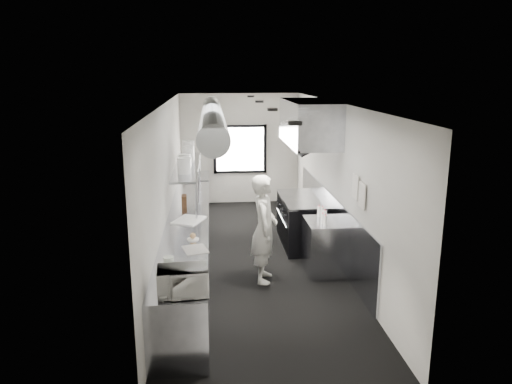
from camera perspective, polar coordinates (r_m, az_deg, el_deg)
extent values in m
cube|color=black|center=(8.99, -0.28, -7.78)|extent=(3.00, 8.00, 0.01)
cube|color=silver|center=(8.37, -0.30, 10.33)|extent=(3.00, 8.00, 0.01)
cube|color=beige|center=(12.49, -1.89, 5.05)|extent=(3.00, 0.02, 2.80)
cube|color=beige|center=(4.78, 3.94, -9.82)|extent=(3.00, 0.02, 2.80)
cube|color=beige|center=(8.57, -10.33, 0.73)|extent=(0.02, 8.00, 2.80)
cube|color=beige|center=(8.82, 9.46, 1.14)|extent=(0.02, 8.00, 2.80)
cube|color=#9A9EA8|center=(9.32, 8.68, -3.56)|extent=(0.03, 5.50, 1.10)
cylinder|color=gray|center=(8.75, -5.15, 8.79)|extent=(0.40, 6.40, 0.40)
cube|color=silver|center=(12.45, -1.88, 5.02)|extent=(1.20, 0.03, 1.10)
cube|color=black|center=(12.39, -1.91, 7.66)|extent=(1.36, 0.03, 0.08)
cube|color=black|center=(12.57, -1.86, 2.44)|extent=(1.36, 0.03, 0.08)
cube|color=black|center=(12.45, -4.84, 4.98)|extent=(0.08, 0.03, 1.25)
cube|color=black|center=(12.52, 1.05, 5.08)|extent=(0.08, 0.03, 1.25)
cube|color=#9A9EA8|center=(9.25, 6.19, 8.11)|extent=(0.80, 2.20, 0.80)
cube|color=#9A9EA8|center=(9.23, 3.81, 5.70)|extent=(0.05, 2.20, 0.05)
cube|color=black|center=(9.27, 5.65, 6.02)|extent=(0.50, 2.10, 0.28)
cube|color=#9A9EA8|center=(8.34, -7.92, -6.37)|extent=(0.70, 6.00, 0.90)
cube|color=#9A9EA8|center=(9.50, -8.06, 3.02)|extent=(0.45, 3.00, 0.04)
cylinder|color=#9A9EA8|center=(8.20, -7.02, -1.05)|extent=(0.04, 0.04, 0.66)
cylinder|color=#9A9EA8|center=(9.56, -6.80, 1.10)|extent=(0.04, 0.04, 0.66)
cylinder|color=#9A9EA8|center=(10.93, -6.62, 2.72)|extent=(0.04, 0.04, 0.66)
cube|color=black|center=(9.63, 5.60, -3.51)|extent=(0.85, 1.60, 0.90)
cube|color=#9A9EA8|center=(9.50, 5.67, -0.80)|extent=(0.85, 1.60, 0.04)
cube|color=#9A9EA8|center=(9.56, 3.18, -3.59)|extent=(0.03, 1.55, 0.80)
cylinder|color=#9A9EA8|center=(9.53, 3.01, -3.02)|extent=(0.03, 1.30, 0.03)
cube|color=#9A9EA8|center=(8.36, 8.07, -6.34)|extent=(0.65, 0.80, 0.90)
cube|color=#9A9EA8|center=(11.88, -7.17, -0.19)|extent=(0.70, 1.20, 0.90)
cube|color=silver|center=(7.65, 11.55, 0.61)|extent=(0.02, 0.28, 0.38)
cube|color=silver|center=(7.33, 12.31, -0.40)|extent=(0.02, 0.28, 0.38)
imported|color=silver|center=(7.82, 0.96, -4.31)|extent=(0.50, 0.69, 1.76)
imported|color=white|center=(5.58, -8.57, -10.25)|extent=(0.54, 0.43, 0.31)
cylinder|color=silver|center=(6.00, -10.76, -9.65)|extent=(0.15, 0.15, 0.10)
cylinder|color=silver|center=(6.46, -10.18, -7.89)|extent=(0.14, 0.14, 0.10)
cube|color=silver|center=(6.91, -7.12, -6.67)|extent=(0.40, 0.46, 0.01)
cylinder|color=white|center=(7.31, -7.38, -5.49)|extent=(0.20, 0.20, 0.02)
sphere|color=tan|center=(7.30, -7.40, -5.10)|extent=(0.09, 0.09, 0.09)
cube|color=white|center=(8.24, -7.87, -3.25)|extent=(0.60, 0.67, 0.02)
cube|color=#502D1C|center=(9.02, -8.40, -1.08)|extent=(0.10, 0.21, 0.22)
cylinder|color=white|center=(8.69, -8.39, 3.08)|extent=(0.26, 0.26, 0.28)
cylinder|color=white|center=(9.06, -8.36, 3.52)|extent=(0.27, 0.27, 0.28)
cylinder|color=white|center=(9.75, -7.93, 4.33)|extent=(0.22, 0.22, 0.31)
cylinder|color=white|center=(10.03, -7.93, 4.87)|extent=(0.30, 0.30, 0.40)
cylinder|color=white|center=(7.93, 8.11, -3.36)|extent=(0.07, 0.07, 0.17)
cylinder|color=white|center=(8.04, 7.81, -3.12)|extent=(0.07, 0.07, 0.17)
cylinder|color=white|center=(8.14, 8.05, -2.84)|extent=(0.08, 0.08, 0.19)
cylinder|color=white|center=(8.34, 7.80, -2.42)|extent=(0.07, 0.07, 0.19)
cylinder|color=white|center=(8.43, 7.38, -2.27)|extent=(0.08, 0.08, 0.18)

